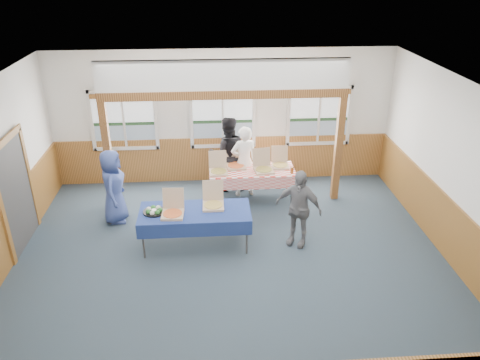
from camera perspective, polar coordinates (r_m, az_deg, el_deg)
name	(u,v)px	position (r m, az deg, el deg)	size (l,w,h in m)	color
floor	(231,261)	(8.72, -1.06, -9.80)	(8.00, 8.00, 0.00)	#283641
ceiling	(230,89)	(7.33, -1.27, 10.98)	(8.00, 8.00, 0.00)	white
wall_back	(223,118)	(11.14, -2.13, 7.62)	(8.00, 8.00, 0.00)	silver
wall_front	(249,334)	(5.00, 1.10, -18.22)	(8.00, 8.00, 0.00)	silver
wall_right	(459,175)	(9.01, 25.17, 0.52)	(8.00, 8.00, 0.00)	silver
wainscot_back	(223,159)	(11.49, -2.04, 2.60)	(7.98, 0.05, 1.10)	brown
wainscot_left	(2,244)	(9.15, -27.00, -6.98)	(0.05, 6.98, 1.10)	brown
wainscot_right	(446,227)	(9.45, 23.85, -5.25)	(0.05, 6.98, 1.10)	brown
cased_opening	(16,195)	(9.64, -25.67, -1.61)	(0.06, 1.30, 2.10)	#373737
window_left	(123,117)	(11.24, -14.03, 7.45)	(1.56, 0.10, 1.46)	silver
window_mid	(223,115)	(11.08, -2.13, 7.94)	(1.56, 0.10, 1.46)	silver
window_right	(319,113)	(11.38, 9.63, 8.09)	(1.56, 0.10, 1.46)	silver
post_left	(108,156)	(10.38, -15.78, 2.86)	(0.15, 0.15, 2.40)	#532E12
post_right	(338,149)	(10.54, 11.90, 3.67)	(0.15, 0.15, 2.40)	#532E12
cross_beam	(224,94)	(9.74, -1.94, 10.40)	(5.15, 0.18, 0.18)	#532E12
table_left	(195,213)	(8.81, -5.53, -4.07)	(2.24, 1.45, 0.76)	#373737
table_right	(252,172)	(10.43, 1.47, 1.01)	(2.05, 1.38, 0.76)	#373737
pizza_box_a	(173,211)	(8.68, -8.20, -3.82)	(0.42, 0.50, 0.43)	tan
pizza_box_b	(213,203)	(8.89, -3.28, -2.82)	(0.40, 0.49, 0.43)	tan
pizza_box_c	(218,170)	(10.25, -2.66, 1.27)	(0.41, 0.49, 0.43)	tan
pizza_box_d	(236,164)	(10.53, -0.54, 2.00)	(0.46, 0.54, 0.45)	tan
pizza_box_e	(263,168)	(10.33, 2.87, 1.48)	(0.46, 0.54, 0.45)	tan
pizza_box_f	(280,163)	(10.59, 4.92, 2.02)	(0.39, 0.47, 0.41)	tan
veggie_tray	(154,211)	(8.82, -10.43, -3.73)	(0.41, 0.41, 0.09)	black
drink_glass	(292,170)	(10.26, 6.35, 1.22)	(0.07, 0.07, 0.15)	brown
woman_white	(244,161)	(10.62, 0.50, 2.28)	(0.61, 0.40, 1.67)	white
woman_black	(228,154)	(10.88, -1.53, 3.19)	(0.87, 0.68, 1.79)	black
man_blue	(113,187)	(9.91, -15.20, -0.78)	(0.77, 0.50, 1.58)	#394B8E
person_grey	(298,208)	(8.87, 7.11, -3.43)	(0.91, 0.38, 1.55)	slate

